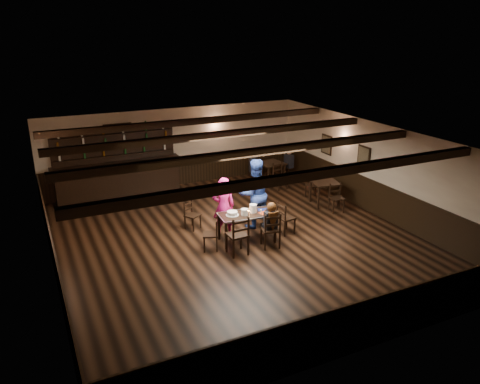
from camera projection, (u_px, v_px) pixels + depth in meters
name	position (u px, v px, depth m)	size (l,w,h in m)	color
ground	(236.00, 239.00, 12.32)	(10.00, 10.00, 0.00)	black
room_shell	(236.00, 175.00, 11.77)	(9.02, 10.02, 2.71)	beige
dining_table	(247.00, 217.00, 12.03)	(1.52, 0.87, 0.75)	black
chair_near_left	(239.00, 233.00, 11.27)	(0.49, 0.46, 1.01)	black
chair_near_right	(272.00, 228.00, 11.65)	(0.52, 0.51, 0.95)	black
chair_end_left	(213.00, 232.00, 11.60)	(0.48, 0.49, 0.83)	black
chair_end_right	(284.00, 216.00, 12.49)	(0.44, 0.46, 0.88)	black
chair_far_pushed	(191.00, 213.00, 12.85)	(0.49, 0.48, 0.78)	black
woman_pink	(224.00, 207.00, 12.33)	(0.59, 0.39, 1.61)	#E51B7F
man_blue	(255.00, 193.00, 12.80)	(0.95, 0.74, 1.95)	navy
seated_person	(271.00, 217.00, 11.63)	(0.32, 0.47, 0.77)	black
cake	(232.00, 214.00, 11.89)	(0.33, 0.33, 0.10)	white
plate_stack_a	(245.00, 212.00, 11.89)	(0.18, 0.18, 0.16)	white
plate_stack_b	(253.00, 208.00, 12.05)	(0.19, 0.19, 0.22)	white
tea_light	(248.00, 212.00, 12.08)	(0.05, 0.05, 0.06)	#A5A8AD
salt_shaker	(261.00, 211.00, 12.04)	(0.04, 0.04, 0.09)	silver
pepper_shaker	(265.00, 211.00, 12.06)	(0.04, 0.04, 0.09)	#A5A8AD
drink_glass	(254.00, 209.00, 12.18)	(0.07, 0.07, 0.11)	silver
menu_red	(265.00, 213.00, 12.06)	(0.29, 0.21, 0.00)	#9F3011
menu_blue	(263.00, 209.00, 12.27)	(0.28, 0.20, 0.00)	#0E164A
bar_counter	(118.00, 175.00, 15.25)	(4.13, 0.70, 2.20)	black
back_table_a	(325.00, 185.00, 14.50)	(0.94, 0.94, 0.75)	black
back_table_b	(271.00, 165.00, 16.51)	(0.94, 0.94, 0.75)	black
bg_patron_left	(253.00, 161.00, 16.29)	(0.35, 0.45, 0.81)	black
bg_patron_right	(289.00, 158.00, 16.80)	(0.24, 0.36, 0.70)	black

